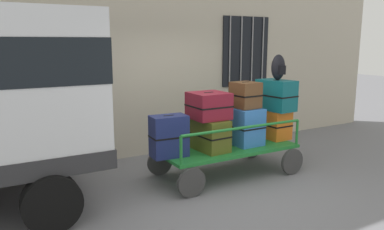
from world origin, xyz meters
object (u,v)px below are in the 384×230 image
suitcase_midleft_middle (209,106)px  suitcase_center_bottom (245,126)px  suitcase_midright_bottom (277,125)px  suitcase_midright_middle (276,95)px  suitcase_midleft_bottom (208,134)px  luggage_cart (226,152)px  backpack (278,67)px  suitcase_left_bottom (169,136)px  suitcase_center_middle (245,95)px

suitcase_midleft_middle → suitcase_center_bottom: (0.72, -0.04, -0.41)m
suitcase_midright_bottom → suitcase_midright_middle: bearing=90.0°
suitcase_midleft_bottom → suitcase_midright_middle: bearing=0.5°
suitcase_center_bottom → luggage_cart: bearing=174.5°
luggage_cart → suitcase_midleft_bottom: (-0.36, 0.02, 0.35)m
suitcase_midleft_middle → backpack: 1.53m
backpack → suitcase_midright_middle: bearing=78.5°
suitcase_midleft_bottom → suitcase_center_bottom: size_ratio=1.24×
suitcase_left_bottom → suitcase_center_middle: suitcase_center_middle is taller
suitcase_left_bottom → backpack: (2.15, 0.01, 0.97)m
backpack → suitcase_center_middle: bearing=-179.5°
suitcase_center_middle → suitcase_midright_middle: suitcase_center_middle is taller
luggage_cart → suitcase_left_bottom: 1.15m
suitcase_midright_middle → suitcase_midright_bottom: bearing=-90.0°
luggage_cart → suitcase_midright_middle: size_ratio=3.40×
suitcase_midright_bottom → suitcase_center_bottom: bearing=-179.9°
suitcase_midleft_bottom → suitcase_midright_middle: suitcase_midright_middle is taller
luggage_cart → suitcase_center_bottom: (0.36, -0.03, 0.41)m
suitcase_center_middle → suitcase_midright_bottom: 0.93m
suitcase_midright_middle → backpack: 0.49m
suitcase_center_bottom → suitcase_center_middle: size_ratio=1.39×
suitcase_midleft_middle → suitcase_midright_middle: 1.44m
luggage_cart → suitcase_center_middle: bearing=-1.7°
suitcase_left_bottom → suitcase_center_bottom: suitcase_left_bottom is taller
suitcase_center_bottom → suitcase_midright_bottom: 0.72m
suitcase_center_bottom → suitcase_midleft_bottom: bearing=175.7°
backpack → suitcase_left_bottom: bearing=-179.7°
suitcase_center_middle → suitcase_midright_bottom: suitcase_center_middle is taller
suitcase_midleft_middle → suitcase_center_bottom: bearing=-2.9°
suitcase_left_bottom → suitcase_center_middle: (1.44, 0.00, 0.53)m
suitcase_midleft_bottom → backpack: backpack is taller
suitcase_midright_bottom → suitcase_midright_middle: size_ratio=0.74×
suitcase_midleft_bottom → suitcase_center_middle: bearing=-2.3°
suitcase_midleft_middle → suitcase_midright_bottom: 1.51m
suitcase_midleft_middle → suitcase_center_bottom: size_ratio=0.91×
suitcase_left_bottom → suitcase_midleft_middle: (0.72, 0.02, 0.41)m
suitcase_midright_middle → suitcase_midleft_middle: bearing=-178.8°
luggage_cart → suitcase_center_bottom: 0.54m
suitcase_left_bottom → suitcase_midright_middle: bearing=1.3°
luggage_cart → suitcase_left_bottom: suitcase_left_bottom is taller
suitcase_midleft_bottom → suitcase_center_middle: size_ratio=1.73×
suitcase_midright_middle → backpack: backpack is taller
luggage_cart → suitcase_midleft_middle: 0.89m
backpack → suitcase_center_bottom: bearing=-177.5°
suitcase_midright_bottom → suitcase_midright_middle: (0.00, 0.07, 0.53)m
suitcase_midright_bottom → suitcase_center_middle: bearing=178.2°
suitcase_midright_middle → suitcase_center_bottom: bearing=-174.6°
luggage_cart → suitcase_center_bottom: size_ratio=3.80×
suitcase_center_middle → suitcase_midright_bottom: bearing=-1.8°
suitcase_center_middle → backpack: backpack is taller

